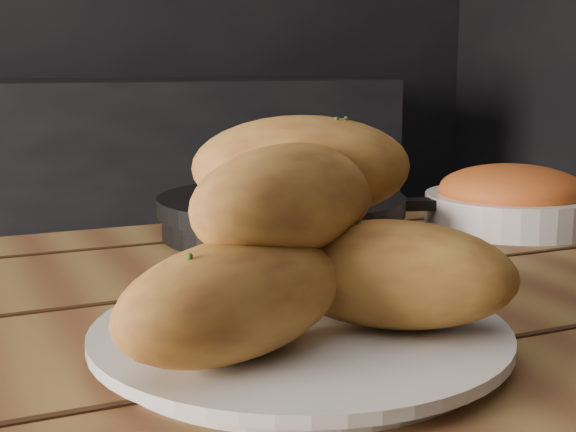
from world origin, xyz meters
The scene contains 5 objects.
table centered at (0.63, 0.12, 0.65)m, with size 1.54×0.81×0.75m.
plate centered at (0.48, 0.06, 0.76)m, with size 0.28×0.28×0.02m.
bread_rolls centered at (0.48, 0.06, 0.83)m, with size 0.30×0.26×0.14m.
skillet centered at (0.63, 0.41, 0.77)m, with size 0.41×0.28×0.05m.
bowl centered at (0.89, 0.34, 0.78)m, with size 0.20×0.20×0.08m.
Camera 1 is at (0.27, -0.41, 0.94)m, focal length 50.00 mm.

